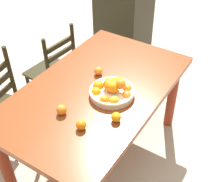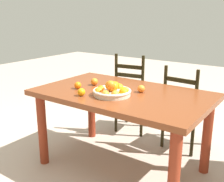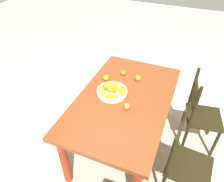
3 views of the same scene
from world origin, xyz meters
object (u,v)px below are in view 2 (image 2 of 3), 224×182
chair_by_cabinet (184,110)px  fruit_bowl (112,90)px  orange_loose_2 (141,89)px  chair_near_window (133,95)px  orange_loose_0 (78,85)px  dining_table (122,104)px  orange_loose_1 (94,82)px  orange_loose_3 (81,92)px

chair_by_cabinet → fruit_bowl: chair_by_cabinet is taller
orange_loose_2 → chair_near_window: bearing=125.5°
chair_near_window → orange_loose_0: (-0.02, -0.99, 0.34)m
dining_table → chair_near_window: (-0.38, 0.83, -0.19)m
fruit_bowl → orange_loose_2: bearing=55.1°
orange_loose_1 → orange_loose_2: 0.51m
dining_table → chair_near_window: bearing=114.8°
orange_loose_0 → orange_loose_1: 0.20m
orange_loose_0 → orange_loose_2: 0.61m
orange_loose_0 → orange_loose_3: bearing=-40.6°
orange_loose_2 → orange_loose_3: same height
dining_table → orange_loose_1: bearing=173.9°
orange_loose_2 → orange_loose_3: bearing=-133.5°
dining_table → chair_by_cabinet: chair_by_cabinet is taller
fruit_bowl → chair_by_cabinet: bearing=69.6°
fruit_bowl → orange_loose_0: size_ratio=5.02×
orange_loose_2 → chair_by_cabinet: bearing=75.4°
fruit_bowl → orange_loose_2: size_ratio=4.96×
orange_loose_0 → orange_loose_1: size_ratio=0.94×
chair_by_cabinet → orange_loose_3: chair_by_cabinet is taller
chair_near_window → orange_loose_3: 1.20m
orange_loose_2 → orange_loose_3: (-0.37, -0.40, -0.00)m
dining_table → fruit_bowl: bearing=-94.0°
dining_table → orange_loose_0: size_ratio=23.47×
dining_table → orange_loose_1: orange_loose_1 is taller
orange_loose_0 → orange_loose_3: same height
fruit_bowl → orange_loose_3: 0.27m
chair_by_cabinet → orange_loose_2: size_ratio=13.77×
chair_by_cabinet → orange_loose_3: (-0.55, -1.06, 0.37)m
chair_by_cabinet → orange_loose_0: size_ratio=13.94×
chair_by_cabinet → orange_loose_2: chair_by_cabinet is taller
fruit_bowl → orange_loose_0: (-0.40, -0.01, -0.01)m
fruit_bowl → orange_loose_0: 0.40m
dining_table → orange_loose_0: (-0.41, -0.16, 0.15)m
chair_by_cabinet → orange_loose_0: (-0.73, -0.91, 0.37)m
fruit_bowl → orange_loose_3: fruit_bowl is taller
chair_by_cabinet → orange_loose_0: chair_by_cabinet is taller
dining_table → orange_loose_1: (-0.36, 0.04, 0.15)m
chair_by_cabinet → fruit_bowl: bearing=74.0°
chair_near_window → chair_by_cabinet: bearing=164.8°
orange_loose_0 → orange_loose_2: (0.56, 0.24, 0.00)m
orange_loose_1 → chair_by_cabinet: bearing=46.0°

